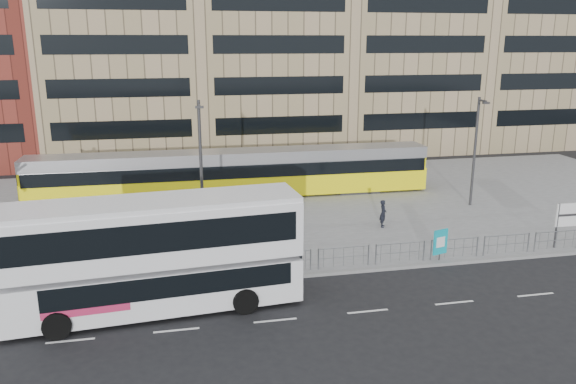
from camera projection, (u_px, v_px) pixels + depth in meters
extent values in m
plane|color=black|center=(301.00, 278.00, 27.24)|extent=(120.00, 120.00, 0.00)
cube|color=slate|center=(262.00, 207.00, 38.57)|extent=(64.00, 24.00, 0.15)
cube|color=gray|center=(301.00, 276.00, 27.27)|extent=(64.00, 0.25, 0.17)
cube|color=#9F8866|center=(123.00, 42.00, 54.57)|extent=(14.00, 16.00, 22.00)
cube|color=#9F8866|center=(265.00, 32.00, 57.04)|extent=(14.00, 16.00, 24.00)
cube|color=#9F8866|center=(394.00, 47.00, 60.16)|extent=(14.00, 16.00, 21.00)
cube|color=#9F8866|center=(512.00, 37.00, 62.63)|extent=(14.00, 16.00, 23.00)
cylinder|color=gray|center=(338.00, 248.00, 27.79)|extent=(32.00, 0.05, 0.05)
cylinder|color=gray|center=(338.00, 257.00, 27.92)|extent=(32.00, 0.04, 0.04)
cube|color=white|center=(345.00, 313.00, 23.66)|extent=(62.00, 0.12, 0.01)
cube|color=white|center=(156.00, 284.00, 23.73)|extent=(12.35, 3.81, 1.88)
cube|color=white|center=(153.00, 232.00, 23.13)|extent=(12.35, 3.81, 2.32)
cube|color=white|center=(151.00, 204.00, 22.81)|extent=(12.34, 3.70, 0.33)
cube|color=black|center=(169.00, 273.00, 23.77)|extent=(10.15, 3.67, 0.94)
cube|color=black|center=(153.00, 227.00, 23.07)|extent=(11.69, 3.80, 1.22)
cube|color=#BE2653|center=(88.00, 294.00, 23.00)|extent=(3.54, 3.11, 0.55)
cylinder|color=black|center=(246.00, 301.00, 23.55)|extent=(1.13, 0.42, 1.11)
cylinder|color=black|center=(233.00, 275.00, 26.16)|extent=(1.13, 0.42, 1.11)
cylinder|color=black|center=(57.00, 326.00, 21.53)|extent=(1.13, 0.42, 1.11)
cylinder|color=black|center=(63.00, 295.00, 24.14)|extent=(1.13, 0.42, 1.11)
cube|color=#F9EA0D|center=(234.00, 183.00, 40.69)|extent=(28.64, 2.96, 1.64)
cube|color=black|center=(234.00, 168.00, 40.40)|extent=(28.23, 3.00, 0.92)
cube|color=#A4A4A8|center=(233.00, 156.00, 40.17)|extent=(28.64, 2.75, 0.82)
cube|color=#F9EA0D|center=(412.00, 166.00, 43.07)|extent=(1.25, 2.31, 2.66)
cube|color=#F9EA0D|center=(32.00, 183.00, 37.96)|extent=(1.25, 2.31, 2.66)
cylinder|color=#2D2D30|center=(234.00, 173.00, 40.49)|extent=(2.46, 2.46, 3.07)
cube|color=#2D2D30|center=(355.00, 187.00, 42.59)|extent=(3.09, 2.60, 0.51)
cube|color=#2D2D30|center=(103.00, 199.00, 39.16)|extent=(3.09, 2.60, 0.51)
cylinder|color=#2D2D30|center=(557.00, 226.00, 30.47)|extent=(0.11, 0.11, 2.50)
cube|color=white|center=(574.00, 214.00, 30.49)|extent=(2.17, 0.13, 1.30)
cylinder|color=#2D2D30|center=(440.00, 252.00, 28.92)|extent=(0.06, 0.06, 0.89)
cube|color=#0C9EB2|center=(440.00, 242.00, 28.77)|extent=(0.87, 0.31, 1.33)
cube|color=white|center=(441.00, 242.00, 28.73)|extent=(0.54, 0.16, 0.56)
imported|color=black|center=(383.00, 214.00, 34.01)|extent=(0.62, 0.73, 1.69)
cylinder|color=#2D2D30|center=(176.00, 245.00, 26.95)|extent=(0.12, 0.12, 3.00)
imported|color=#2D2D30|center=(175.00, 223.00, 26.67)|extent=(0.20, 0.23, 1.00)
cylinder|color=#2D2D30|center=(201.00, 170.00, 31.76)|extent=(0.18, 0.18, 7.84)
cylinder|color=#2D2D30|center=(199.00, 104.00, 30.41)|extent=(0.14, 0.90, 0.14)
cube|color=#2D2D30|center=(199.00, 107.00, 30.01)|extent=(0.45, 0.20, 0.12)
cylinder|color=#2D2D30|center=(475.00, 152.00, 37.82)|extent=(0.18, 0.18, 7.40)
cylinder|color=#2D2D30|center=(482.00, 101.00, 36.52)|extent=(0.14, 0.90, 0.14)
cube|color=#2D2D30|center=(486.00, 103.00, 36.12)|extent=(0.45, 0.20, 0.12)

